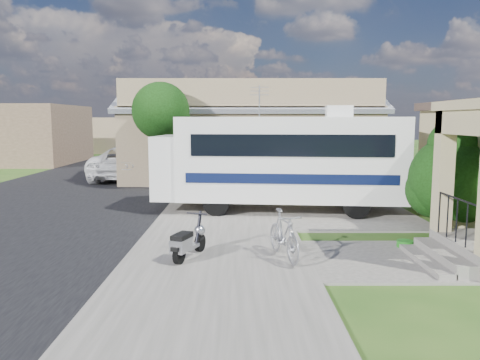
{
  "coord_description": "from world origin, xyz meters",
  "views": [
    {
      "loc": [
        -0.51,
        -10.7,
        3.0
      ],
      "look_at": [
        -0.5,
        2.5,
        1.3
      ],
      "focal_mm": 35.0,
      "sensor_mm": 36.0,
      "label": 1
    }
  ],
  "objects_px": {
    "motorhome": "(281,159)",
    "van": "(147,152)",
    "shrub": "(453,175)",
    "scooter": "(188,242)",
    "pickup_truck": "(133,162)",
    "bicycle": "(284,238)",
    "garden_hose": "(405,245)"
  },
  "relations": [
    {
      "from": "scooter",
      "to": "garden_hose",
      "type": "bearing_deg",
      "value": 31.71
    },
    {
      "from": "van",
      "to": "garden_hose",
      "type": "bearing_deg",
      "value": -61.91
    },
    {
      "from": "garden_hose",
      "to": "shrub",
      "type": "bearing_deg",
      "value": 43.87
    },
    {
      "from": "pickup_truck",
      "to": "garden_hose",
      "type": "height_order",
      "value": "pickup_truck"
    },
    {
      "from": "garden_hose",
      "to": "scooter",
      "type": "bearing_deg",
      "value": -168.98
    },
    {
      "from": "pickup_truck",
      "to": "shrub",
      "type": "bearing_deg",
      "value": 139.93
    },
    {
      "from": "van",
      "to": "garden_hose",
      "type": "relative_size",
      "value": 16.07
    },
    {
      "from": "scooter",
      "to": "bicycle",
      "type": "height_order",
      "value": "bicycle"
    },
    {
      "from": "scooter",
      "to": "pickup_truck",
      "type": "distance_m",
      "value": 14.76
    },
    {
      "from": "pickup_truck",
      "to": "van",
      "type": "bearing_deg",
      "value": -79.0
    },
    {
      "from": "bicycle",
      "to": "pickup_truck",
      "type": "relative_size",
      "value": 0.28
    },
    {
      "from": "bicycle",
      "to": "pickup_truck",
      "type": "height_order",
      "value": "pickup_truck"
    },
    {
      "from": "motorhome",
      "to": "shrub",
      "type": "distance_m",
      "value": 5.17
    },
    {
      "from": "shrub",
      "to": "van",
      "type": "xyz_separation_m",
      "value": [
        -11.91,
        18.71,
        -0.65
      ]
    },
    {
      "from": "pickup_truck",
      "to": "garden_hose",
      "type": "bearing_deg",
      "value": 130.74
    },
    {
      "from": "scooter",
      "to": "garden_hose",
      "type": "relative_size",
      "value": 3.54
    },
    {
      "from": "motorhome",
      "to": "pickup_truck",
      "type": "height_order",
      "value": "motorhome"
    },
    {
      "from": "scooter",
      "to": "bicycle",
      "type": "relative_size",
      "value": 0.79
    },
    {
      "from": "motorhome",
      "to": "van",
      "type": "bearing_deg",
      "value": 120.79
    },
    {
      "from": "scooter",
      "to": "van",
      "type": "bearing_deg",
      "value": 124.0
    },
    {
      "from": "garden_hose",
      "to": "motorhome",
      "type": "bearing_deg",
      "value": 119.25
    },
    {
      "from": "scooter",
      "to": "garden_hose",
      "type": "height_order",
      "value": "scooter"
    },
    {
      "from": "bicycle",
      "to": "van",
      "type": "xyz_separation_m",
      "value": [
        -7.12,
        21.45,
        0.38
      ]
    },
    {
      "from": "pickup_truck",
      "to": "bicycle",
      "type": "bearing_deg",
      "value": 119.75
    },
    {
      "from": "bicycle",
      "to": "pickup_truck",
      "type": "distance_m",
      "value": 15.48
    },
    {
      "from": "shrub",
      "to": "scooter",
      "type": "height_order",
      "value": "shrub"
    },
    {
      "from": "scooter",
      "to": "garden_hose",
      "type": "xyz_separation_m",
      "value": [
        4.98,
        0.97,
        -0.34
      ]
    },
    {
      "from": "shrub",
      "to": "motorhome",
      "type": "bearing_deg",
      "value": 148.06
    },
    {
      "from": "scooter",
      "to": "pickup_truck",
      "type": "relative_size",
      "value": 0.22
    },
    {
      "from": "motorhome",
      "to": "scooter",
      "type": "height_order",
      "value": "motorhome"
    },
    {
      "from": "shrub",
      "to": "bicycle",
      "type": "distance_m",
      "value": 5.62
    },
    {
      "from": "garden_hose",
      "to": "pickup_truck",
      "type": "bearing_deg",
      "value": 125.39
    }
  ]
}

